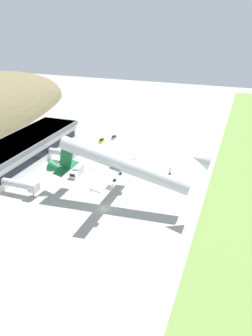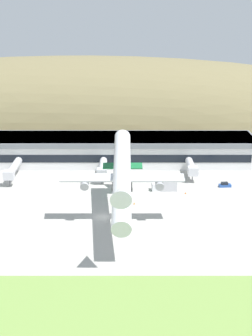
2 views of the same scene
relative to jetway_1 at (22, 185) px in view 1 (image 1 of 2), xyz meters
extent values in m
plane|color=#ADAAA3|center=(1.34, -30.16, -3.99)|extent=(435.76, 435.76, 0.00)
cube|color=#759947|center=(1.34, -72.57, -3.95)|extent=(392.18, 24.72, 0.08)
cube|color=black|center=(-1.04, 7.88, 0.64)|extent=(107.69, 0.16, 2.88)
cylinder|color=silver|center=(0.00, 1.57, 0.01)|extent=(2.60, 12.73, 2.60)
cube|color=silver|center=(0.00, -4.80, 0.01)|extent=(3.38, 2.86, 2.86)
cylinder|color=slate|center=(0.00, -4.30, -1.99)|extent=(0.36, 0.36, 4.00)
cylinder|color=silver|center=(30.41, 2.38, 0.01)|extent=(2.60, 11.10, 2.60)
cube|color=silver|center=(30.41, -3.17, 0.01)|extent=(3.38, 2.86, 2.86)
cylinder|color=slate|center=(30.41, -2.67, -1.99)|extent=(0.36, 0.36, 4.00)
cylinder|color=silver|center=(6.97, -35.04, 10.26)|extent=(4.69, 43.95, 13.94)
cone|color=silver|center=(6.97, -59.03, 15.49)|extent=(4.60, 6.02, 5.59)
cone|color=#196B38|center=(6.97, -10.58, 4.94)|extent=(4.60, 6.93, 5.79)
cube|color=#196B38|center=(6.97, -14.25, 9.27)|extent=(0.50, 5.63, 7.81)
cube|color=#196B38|center=(6.97, -14.02, 5.68)|extent=(12.19, 3.28, 1.05)
cube|color=silver|center=(6.97, -32.89, 8.98)|extent=(33.31, 3.61, 1.21)
cylinder|color=#9E9EA3|center=(-3.02, -33.42, 7.54)|extent=(2.30, 4.01, 3.01)
cylinder|color=#9E9EA3|center=(16.96, -33.42, 7.54)|extent=(2.30, 4.01, 3.01)
cylinder|color=#2D2D2D|center=(4.39, -32.89, 6.59)|extent=(0.28, 0.28, 2.20)
cylinder|color=#2D2D2D|center=(4.39, -32.89, 5.49)|extent=(0.45, 1.10, 1.10)
cylinder|color=#2D2D2D|center=(9.55, -32.89, 6.59)|extent=(0.28, 0.28, 2.20)
cylinder|color=#2D2D2D|center=(9.55, -32.89, 5.49)|extent=(0.45, 1.10, 1.10)
cylinder|color=#2D2D2D|center=(6.97, -50.07, 10.44)|extent=(0.22, 0.22, 1.98)
cylinder|color=#2D2D2D|center=(6.97, -50.07, 9.45)|extent=(0.30, 0.83, 0.82)
cube|color=gold|center=(57.45, -4.52, -3.55)|extent=(4.43, 1.75, 0.89)
cube|color=black|center=(57.23, -4.51, -2.74)|extent=(2.45, 1.46, 0.73)
cube|color=#999EA3|center=(64.15, -8.41, -3.58)|extent=(4.01, 1.93, 0.83)
cube|color=black|center=(63.96, -8.40, -2.83)|extent=(2.25, 1.55, 0.68)
cube|color=#264C99|center=(40.57, -7.27, -3.56)|extent=(4.04, 1.97, 0.86)
cube|color=black|center=(40.37, -7.29, -2.78)|extent=(2.27, 1.57, 0.71)
cube|color=silver|center=(17.65, -10.52, -2.73)|extent=(2.63, 2.61, 2.52)
cube|color=black|center=(16.34, -10.56, -2.27)|extent=(0.16, 2.15, 1.11)
cube|color=#B7B7BC|center=(21.62, -10.38, -2.34)|extent=(5.50, 2.71, 3.29)
cube|color=orange|center=(10.46, -21.25, -3.98)|extent=(0.52, 0.52, 0.03)
cone|color=orange|center=(10.46, -21.25, -3.69)|extent=(0.40, 0.40, 0.55)
cube|color=orange|center=(26.87, -13.26, -3.98)|extent=(0.52, 0.52, 0.03)
cone|color=orange|center=(26.87, -13.26, -3.69)|extent=(0.40, 0.40, 0.55)
camera|label=1|loc=(-81.24, -68.41, 53.56)|focal=35.00mm
camera|label=2|loc=(8.01, -149.84, 53.73)|focal=50.00mm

